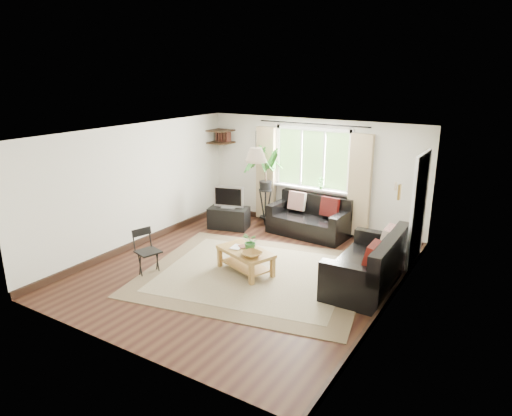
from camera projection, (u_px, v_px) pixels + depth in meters
The scene contains 24 objects.
floor at pixel (244, 271), 7.97m from camera, with size 5.50×5.50×0.00m, color black.
ceiling at pixel (243, 133), 7.28m from camera, with size 5.50×5.50×0.00m, color white.
wall_back at pixel (313, 175), 9.87m from camera, with size 5.00×0.02×2.40m, color silver.
wall_front at pixel (117, 262), 5.38m from camera, with size 5.00×0.02×2.40m, color silver.
wall_left at pixel (136, 186), 8.87m from camera, with size 0.02×5.50×2.40m, color silver.
wall_right at pixel (393, 232), 6.37m from camera, with size 0.02×5.50×2.40m, color silver.
rug at pixel (254, 274), 7.84m from camera, with size 3.67×3.14×0.02m, color beige.
window at pixel (312, 159), 9.73m from camera, with size 2.50×0.16×2.16m, color white, non-canonical shape.
door at pixel (418, 214), 7.83m from camera, with size 0.06×0.96×2.06m, color silver.
corner_shelf at pixel (221, 137), 10.59m from camera, with size 0.50×0.50×0.34m, color black, non-canonical shape.
pendant_lamp at pixel (256, 151), 7.70m from camera, with size 0.36×0.36×0.54m, color beige, non-canonical shape.
wall_sconce at pixel (397, 189), 6.49m from camera, with size 0.12×0.12×0.28m, color beige, non-canonical shape.
sofa_back at pixel (309, 217), 9.63m from camera, with size 1.66×0.83×0.78m, color black, non-canonical shape.
sofa_right at pixel (366, 261), 7.30m from camera, with size 0.91×1.83×0.86m, color black, non-canonical shape.
coffee_table at pixel (246, 261), 7.86m from camera, with size 1.01×0.55×0.42m, color brown, non-canonical shape.
table_plant at pixel (251, 242), 7.71m from camera, with size 0.30×0.26×0.33m, color #2F6A2A.
bowl at pixel (252, 254), 7.52m from camera, with size 0.33×0.33×0.08m, color olive.
book_a at pixel (232, 246), 7.94m from camera, with size 0.17×0.24×0.02m, color silver.
book_b at pixel (243, 244), 8.02m from camera, with size 0.17×0.24×0.02m, color brown.
tv_stand at pixel (229, 218), 10.10m from camera, with size 0.86×0.49×0.46m, color black.
tv at pixel (229, 197), 9.96m from camera, with size 0.66×0.22×0.51m, color #A5A5AA, non-canonical shape.
palm_stand at pixel (266, 186), 10.09m from camera, with size 0.70×0.70×1.80m, color black, non-canonical shape.
folding_chair at pixel (148, 253), 7.77m from camera, with size 0.40×0.40×0.78m, color black, non-canonical shape.
sill_plant at pixel (321, 183), 9.68m from camera, with size 0.14×0.10×0.27m, color #2D6023.
Camera 1 is at (4.00, -6.12, 3.36)m, focal length 32.00 mm.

